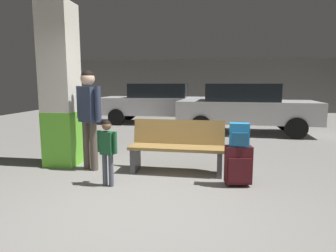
% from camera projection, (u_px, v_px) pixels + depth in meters
% --- Properties ---
extents(ground_plane, '(18.00, 18.00, 0.10)m').
position_uv_depth(ground_plane, '(175.00, 146.00, 7.38)').
color(ground_plane, gray).
extents(garage_back_wall, '(18.00, 0.12, 2.80)m').
position_uv_depth(garage_back_wall, '(194.00, 86.00, 15.85)').
color(garage_back_wall, slate).
rests_on(garage_back_wall, ground_plane).
extents(structural_pillar, '(0.57, 0.57, 2.93)m').
position_uv_depth(structural_pillar, '(61.00, 87.00, 5.31)').
color(structural_pillar, '#66C633').
rests_on(structural_pillar, ground_plane).
extents(bench, '(1.62, 0.58, 0.89)m').
position_uv_depth(bench, '(177.00, 147.00, 4.98)').
color(bench, '#9E7A42').
rests_on(bench, ground_plane).
extents(suitcase, '(0.41, 0.28, 0.60)m').
position_uv_depth(suitcase, '(238.00, 165.00, 4.30)').
color(suitcase, '#471419').
rests_on(suitcase, ground_plane).
extents(backpack_bright, '(0.28, 0.19, 0.34)m').
position_uv_depth(backpack_bright, '(239.00, 135.00, 4.24)').
color(backpack_bright, '#268CD8').
rests_on(backpack_bright, suitcase).
extents(child, '(0.33, 0.23, 0.99)m').
position_uv_depth(child, '(107.00, 146.00, 4.26)').
color(child, '#4C5160').
rests_on(child, ground_plane).
extents(adult, '(0.54, 0.35, 1.74)m').
position_uv_depth(adult, '(89.00, 109.00, 5.04)').
color(adult, brown).
rests_on(adult, ground_plane).
extents(parked_car_far, '(4.11, 1.81, 1.51)m').
position_uv_depth(parked_car_far, '(156.00, 102.00, 11.15)').
color(parked_car_far, silver).
rests_on(parked_car_far, ground_plane).
extents(parked_car_near, '(4.20, 2.00, 1.51)m').
position_uv_depth(parked_car_near, '(245.00, 107.00, 8.93)').
color(parked_car_near, silver).
rests_on(parked_car_near, ground_plane).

